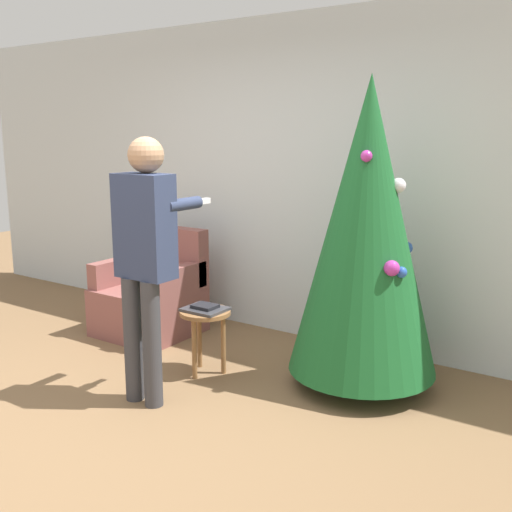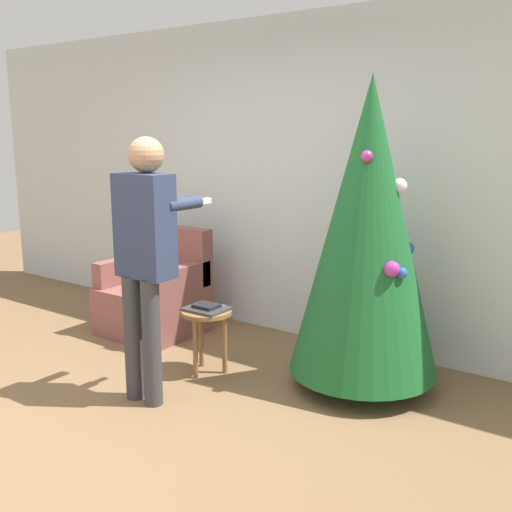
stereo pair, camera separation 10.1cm
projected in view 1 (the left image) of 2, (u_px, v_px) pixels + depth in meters
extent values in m
plane|color=brown|center=(94.00, 433.00, 3.56)|extent=(14.00, 14.00, 0.00)
cube|color=silver|center=(289.00, 180.00, 5.10)|extent=(8.00, 0.06, 2.70)
cylinder|color=brown|center=(360.00, 377.00, 4.22)|extent=(0.10, 0.10, 0.12)
cone|color=#195B28|center=(366.00, 228.00, 4.01)|extent=(1.02, 1.02, 2.00)
sphere|color=#B23399|center=(392.00, 268.00, 3.75)|extent=(0.10, 0.10, 0.10)
sphere|color=#B23399|center=(366.00, 156.00, 3.77)|extent=(0.08, 0.08, 0.08)
sphere|color=#2856B2|center=(401.00, 272.00, 3.79)|extent=(0.07, 0.07, 0.07)
sphere|color=#2856B2|center=(407.00, 248.00, 4.11)|extent=(0.09, 0.09, 0.09)
sphere|color=white|center=(398.00, 186.00, 3.90)|extent=(0.10, 0.10, 0.10)
cube|color=brown|center=(149.00, 310.00, 5.28)|extent=(0.78, 0.75, 0.42)
cube|color=brown|center=(171.00, 254.00, 5.44)|extent=(0.78, 0.14, 0.50)
cube|color=brown|center=(121.00, 270.00, 5.40)|extent=(0.12, 0.68, 0.22)
cube|color=brown|center=(176.00, 280.00, 5.04)|extent=(0.12, 0.68, 0.22)
cylinder|color=#38383D|center=(133.00, 339.00, 3.93)|extent=(0.12, 0.12, 0.84)
cylinder|color=#38383D|center=(152.00, 344.00, 3.84)|extent=(0.12, 0.12, 0.84)
cube|color=#2D3856|center=(144.00, 226.00, 3.78)|extent=(0.38, 0.20, 0.66)
sphere|color=tan|center=(146.00, 155.00, 3.72)|extent=(0.23, 0.23, 0.23)
cylinder|color=#2D3856|center=(146.00, 201.00, 3.99)|extent=(0.08, 0.30, 0.08)
cylinder|color=#2D3856|center=(183.00, 204.00, 3.82)|extent=(0.08, 0.30, 0.08)
cube|color=white|center=(202.00, 201.00, 3.97)|extent=(0.04, 0.14, 0.04)
cylinder|color=olive|center=(205.00, 312.00, 4.35)|extent=(0.37, 0.37, 0.03)
cylinder|color=olive|center=(194.00, 349.00, 4.30)|extent=(0.04, 0.04, 0.45)
cylinder|color=olive|center=(223.00, 344.00, 4.39)|extent=(0.04, 0.04, 0.45)
cylinder|color=olive|center=(199.00, 338.00, 4.52)|extent=(0.04, 0.04, 0.45)
cube|color=#38383D|center=(205.00, 309.00, 4.35)|extent=(0.30, 0.25, 0.02)
cube|color=black|center=(205.00, 306.00, 4.34)|extent=(0.17, 0.14, 0.02)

